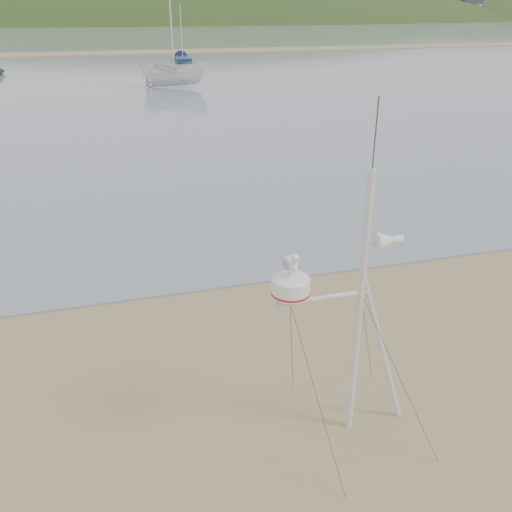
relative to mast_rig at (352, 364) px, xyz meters
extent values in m
plane|color=olive|center=(-3.63, 0.71, -1.14)|extent=(560.00, 560.00, 0.00)
cube|color=slate|center=(-3.63, 132.71, -1.12)|extent=(560.00, 256.00, 0.04)
cube|color=olive|center=(-3.63, 70.71, -1.06)|extent=(560.00, 7.00, 0.07)
ellipsoid|color=#233415|center=(36.37, 235.71, -23.14)|extent=(400.00, 180.00, 80.00)
ellipsoid|color=#233415|center=(176.37, 235.71, -16.54)|extent=(300.00, 135.00, 56.00)
cube|color=silver|center=(-13.63, 196.71, 2.86)|extent=(8.40, 6.30, 8.00)
cube|color=silver|center=(12.37, 196.71, 2.86)|extent=(8.40, 6.30, 8.00)
cube|color=silver|center=(38.37, 196.71, 2.86)|extent=(8.40, 6.30, 8.00)
cube|color=silver|center=(64.37, 196.71, 2.86)|extent=(8.40, 6.30, 8.00)
cube|color=silver|center=(90.37, 196.71, 2.86)|extent=(8.40, 6.30, 8.00)
cube|color=silver|center=(116.37, 196.71, 2.86)|extent=(8.40, 6.30, 8.00)
cube|color=silver|center=(142.37, 196.71, 2.86)|extent=(8.40, 6.30, 8.00)
cylinder|color=silver|center=(0.06, 0.05, 0.80)|extent=(0.10, 0.10, 3.88)
cylinder|color=silver|center=(0.47, 0.05, 0.12)|extent=(0.90, 0.08, 2.55)
cylinder|color=silver|center=(-0.48, 0.05, 1.09)|extent=(1.26, 0.07, 0.07)
cylinder|color=#2D382D|center=(0.06, 0.05, 3.13)|extent=(0.02, 0.02, 0.87)
cube|color=silver|center=(-0.91, 0.05, 1.17)|extent=(0.16, 0.16, 0.09)
cylinder|color=silver|center=(-0.91, 0.05, 1.32)|extent=(0.49, 0.49, 0.21)
cylinder|color=#B00C20|center=(-0.91, 0.05, 1.24)|extent=(0.50, 0.50, 0.02)
ellipsoid|color=silver|center=(-0.91, 0.05, 1.42)|extent=(0.49, 0.49, 0.14)
cone|color=silver|center=(0.33, 0.05, 1.79)|extent=(0.25, 0.25, 0.25)
cylinder|color=silver|center=(0.50, 0.05, 1.79)|extent=(0.14, 0.11, 0.11)
cube|color=silver|center=(0.15, 0.05, 1.79)|extent=(0.19, 0.04, 0.04)
cylinder|color=tan|center=(-0.94, 0.05, 1.52)|extent=(0.01, 0.01, 0.07)
cylinder|color=tan|center=(-0.89, 0.05, 1.52)|extent=(0.01, 0.01, 0.07)
ellipsoid|color=white|center=(-0.91, 0.05, 1.64)|extent=(0.17, 0.26, 0.19)
ellipsoid|color=#979A9E|center=(-0.99, 0.04, 1.64)|extent=(0.05, 0.21, 0.12)
ellipsoid|color=#979A9E|center=(-0.84, 0.04, 1.64)|extent=(0.05, 0.21, 0.12)
cone|color=white|center=(-0.91, 0.18, 1.62)|extent=(0.09, 0.08, 0.09)
ellipsoid|color=white|center=(-0.91, -0.05, 1.72)|extent=(0.08, 0.08, 0.11)
sphere|color=white|center=(-0.91, -0.07, 1.77)|extent=(0.09, 0.09, 0.09)
cone|color=gold|center=(-0.91, -0.12, 1.77)|extent=(0.02, 0.05, 0.02)
imported|color=silver|center=(2.83, 36.54, 1.41)|extent=(2.44, 2.40, 5.01)
cube|color=#142647|center=(6.57, 56.26, -0.85)|extent=(1.85, 4.87, 0.50)
cone|color=#142647|center=(6.78, 59.32, -0.85)|extent=(1.64, 1.77, 1.53)
cylinder|color=silver|center=(6.57, 56.26, 2.03)|extent=(0.08, 0.08, 5.26)
camera|label=1|loc=(-2.96, -5.51, 4.48)|focal=38.00mm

